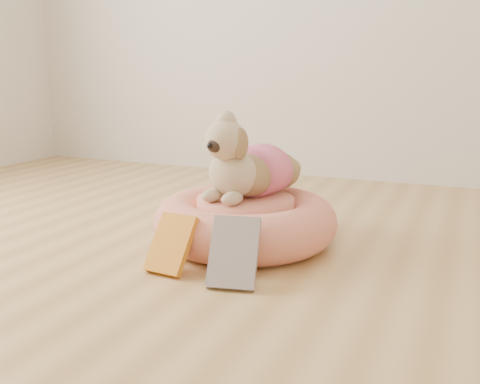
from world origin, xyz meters
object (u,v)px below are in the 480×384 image
at_px(dog, 248,152).
at_px(book_white, 234,252).
at_px(book_yellow, 171,244).
at_px(pet_bed, 245,221).

xyz_separation_m(dog, book_white, (0.12, -0.40, -0.24)).
height_order(dog, book_yellow, dog).
distance_m(dog, book_white, 0.48).
bearing_deg(dog, pet_bed, -73.62).
bearing_deg(dog, book_white, -58.92).
relative_size(pet_bed, book_yellow, 3.40).
xyz_separation_m(book_yellow, book_white, (0.23, -0.02, 0.01)).
relative_size(pet_bed, book_white, 3.04).
xyz_separation_m(pet_bed, book_yellow, (-0.11, -0.35, 0.00)).
relative_size(dog, book_white, 2.00).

